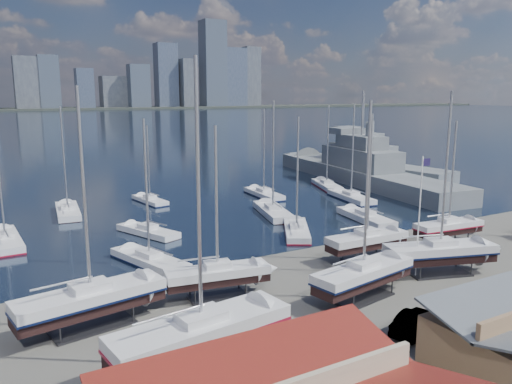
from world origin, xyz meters
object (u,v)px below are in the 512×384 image
sailboat_cradle_0 (91,299)px  flagpole (420,209)px  naval_ship_east (360,173)px  car_a (307,377)px  naval_ship_west (361,164)px

sailboat_cradle_0 → flagpole: sailboat_cradle_0 is taller
naval_ship_east → flagpole: naval_ship_east is taller
car_a → naval_ship_east: bearing=25.0°
flagpole → car_a: bearing=-152.9°
car_a → naval_ship_west: bearing=25.1°
naval_ship_east → car_a: bearing=143.9°
naval_ship_east → car_a: 68.99m
car_a → flagpole: size_ratio=0.44×
car_a → flagpole: 21.67m
sailboat_cradle_0 → naval_ship_east: (56.05, 36.61, -0.43)m
sailboat_cradle_0 → car_a: bearing=-66.8°
naval_ship_west → flagpole: (-37.80, -50.56, 4.52)m
sailboat_cradle_0 → naval_ship_east: 66.94m
naval_ship_east → naval_ship_west: naval_ship_east is taller
naval_ship_east → flagpole: bearing=152.0°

